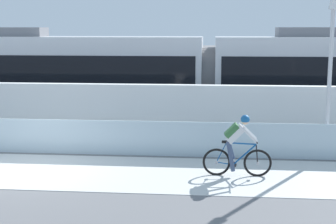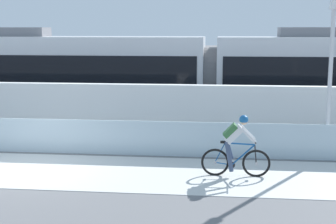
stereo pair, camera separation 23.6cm
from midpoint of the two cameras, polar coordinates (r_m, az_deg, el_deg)
ground_plane at (r=13.84m, az=-16.14°, el=-6.47°), size 200.00×200.00×0.00m
bike_path_deck at (r=13.84m, az=-16.14°, el=-6.44°), size 32.00×3.20×0.01m
glass_parapet at (r=15.38m, az=-13.64°, el=-2.72°), size 32.00×0.05×1.05m
concrete_barrier_wall at (r=16.97m, az=-11.66°, el=0.04°), size 32.00×0.36×1.94m
tram_rail_near at (r=19.48m, az=-9.35°, el=-1.55°), size 32.00×0.08×0.01m
tram_rail_far at (r=20.84m, az=-8.30°, el=-0.79°), size 32.00×0.08×0.01m
tram at (r=19.22m, az=5.27°, el=4.08°), size 22.56×2.54×3.81m
cyclist_on_bike at (r=12.63m, az=8.42°, el=-3.97°), size 1.77×0.58×1.61m
lamp_post_antenna at (r=14.79m, az=19.01°, el=7.36°), size 0.28×0.28×5.20m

